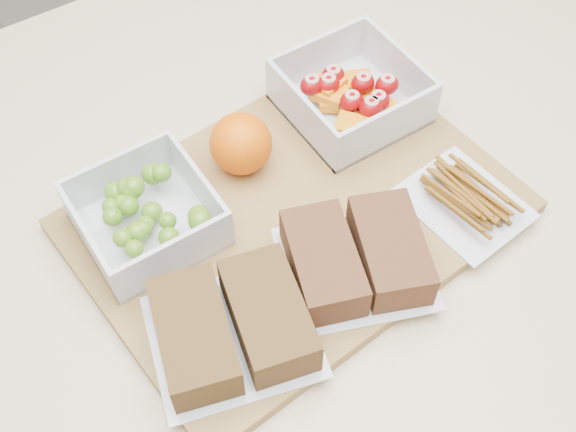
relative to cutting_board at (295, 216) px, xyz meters
name	(u,v)px	position (x,y,z in m)	size (l,w,h in m)	color
counter	(293,388)	(0.00, 0.00, -0.46)	(1.20, 0.90, 0.90)	beige
cutting_board	(295,216)	(0.00, 0.00, 0.00)	(0.42, 0.30, 0.02)	olive
grape_container	(147,214)	(-0.13, 0.06, 0.03)	(0.12, 0.12, 0.05)	silver
fruit_container	(351,96)	(0.13, 0.08, 0.03)	(0.14, 0.14, 0.06)	silver
orange	(241,144)	(-0.01, 0.08, 0.04)	(0.06, 0.06, 0.06)	#ED6005
sandwich_bag_left	(232,326)	(-0.12, -0.09, 0.03)	(0.17, 0.16, 0.04)	silver
sandwich_bag_center	(357,257)	(0.01, -0.09, 0.03)	(0.17, 0.16, 0.04)	silver
pretzel_bag	(466,196)	(0.15, -0.09, 0.02)	(0.11, 0.13, 0.03)	silver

